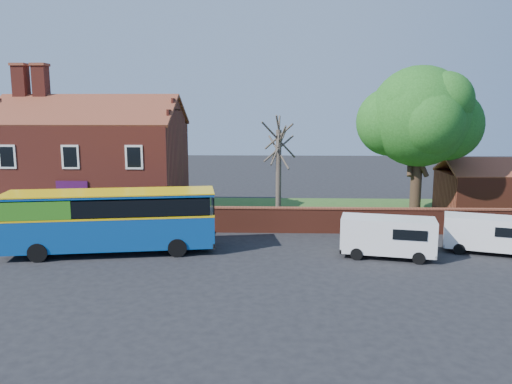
{
  "coord_description": "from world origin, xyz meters",
  "views": [
    {
      "loc": [
        5.59,
        -23.03,
        7.48
      ],
      "look_at": [
        4.65,
        5.0,
        2.86
      ],
      "focal_mm": 35.0,
      "sensor_mm": 36.0,
      "label": 1
    }
  ],
  "objects_px": {
    "van_near": "(388,235)",
    "large_tree": "(420,120)",
    "van_far": "(489,233)",
    "bus": "(104,218)"
  },
  "relations": [
    {
      "from": "bus",
      "to": "van_far",
      "type": "bearing_deg",
      "value": -7.58
    },
    {
      "from": "van_far",
      "to": "large_tree",
      "type": "relative_size",
      "value": 0.46
    },
    {
      "from": "bus",
      "to": "large_tree",
      "type": "distance_m",
      "value": 21.5
    },
    {
      "from": "van_near",
      "to": "van_far",
      "type": "distance_m",
      "value": 5.58
    },
    {
      "from": "bus",
      "to": "large_tree",
      "type": "bearing_deg",
      "value": 16.65
    },
    {
      "from": "large_tree",
      "to": "van_far",
      "type": "bearing_deg",
      "value": -80.31
    },
    {
      "from": "large_tree",
      "to": "van_near",
      "type": "bearing_deg",
      "value": -113.06
    },
    {
      "from": "bus",
      "to": "van_near",
      "type": "xyz_separation_m",
      "value": [
        14.75,
        -0.3,
        -0.71
      ]
    },
    {
      "from": "van_near",
      "to": "van_far",
      "type": "bearing_deg",
      "value": 21.49
    },
    {
      "from": "van_near",
      "to": "large_tree",
      "type": "bearing_deg",
      "value": 78.67
    }
  ]
}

